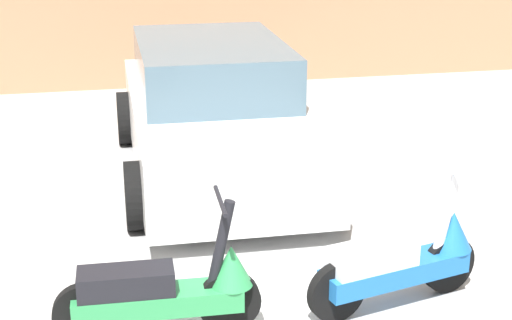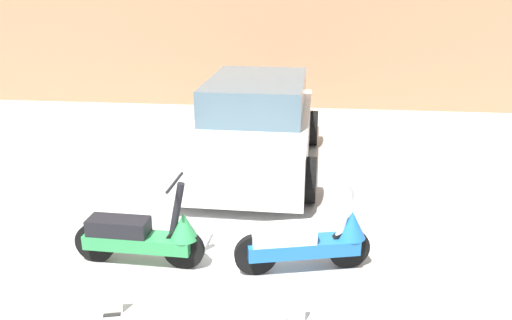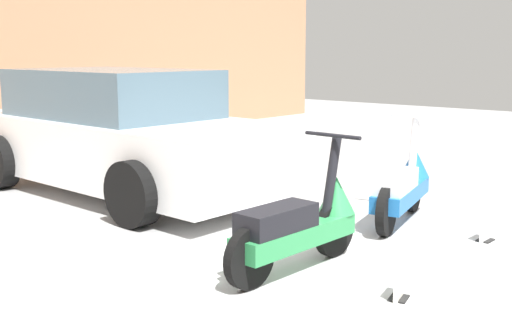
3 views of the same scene
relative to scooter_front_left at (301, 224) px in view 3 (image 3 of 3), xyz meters
name	(u,v)px [view 3 (image 3 of 3)]	position (x,y,z in m)	size (l,w,h in m)	color
ground_plane	(426,281)	(0.40, -0.87, -0.37)	(28.00, 28.00, 0.00)	#B2B2B2
scooter_front_left	(301,224)	(0.00, 0.00, 0.00)	(1.49, 0.54, 1.04)	black
scooter_front_right	(403,185)	(1.82, 0.09, 0.00)	(1.48, 0.66, 1.05)	black
car_rear_left	(123,134)	(0.87, 3.36, 0.34)	(2.15, 4.36, 1.47)	white
placard_near_left_scooter	(399,283)	(-0.05, -0.89, -0.25)	(0.20, 0.16, 0.26)	black
placard_near_right_scooter	(486,229)	(1.70, -0.81, -0.25)	(0.20, 0.12, 0.26)	black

